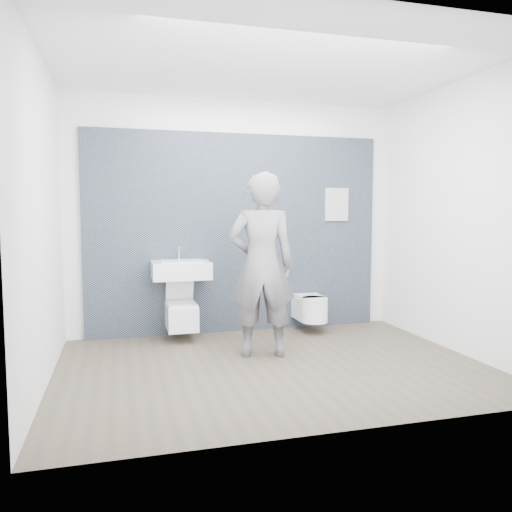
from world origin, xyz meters
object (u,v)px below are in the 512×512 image
object	(u,v)px
toilet_square	(181,314)
washbasin	(181,269)
visitor	(262,265)
toilet_rounded	(311,308)

from	to	relation	value
toilet_square	washbasin	bearing A→B (deg)	-90.00
visitor	washbasin	bearing A→B (deg)	-38.86
washbasin	visitor	world-z (taller)	visitor
toilet_square	toilet_rounded	bearing A→B (deg)	-1.29
toilet_rounded	washbasin	bearing A→B (deg)	178.84
washbasin	toilet_rounded	xyz separation A→B (m)	(1.57, -0.03, -0.52)
toilet_square	toilet_rounded	world-z (taller)	toilet_square
washbasin	toilet_square	bearing A→B (deg)	90.00
washbasin	visitor	xyz separation A→B (m)	(0.71, -0.84, 0.11)
washbasin	toilet_square	size ratio (longest dim) A/B	1.02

